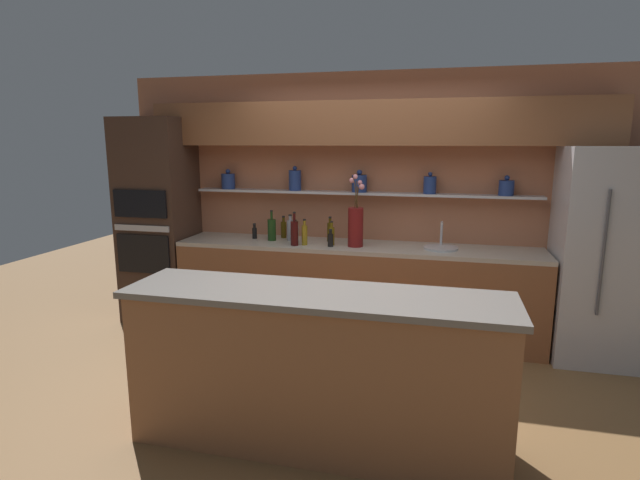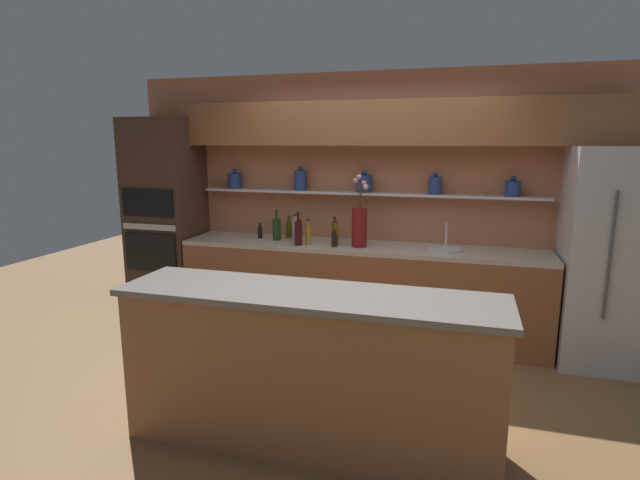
# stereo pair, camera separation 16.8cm
# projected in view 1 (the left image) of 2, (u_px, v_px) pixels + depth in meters

# --- Properties ---
(ground_plane) EXTENTS (12.00, 12.00, 0.00)m
(ground_plane) POSITION_uv_depth(u_px,v_px,m) (338.00, 392.00, 3.88)
(ground_plane) COLOR brown
(back_wall_unit) EXTENTS (5.20, 0.44, 2.60)m
(back_wall_unit) POSITION_uv_depth(u_px,v_px,m) (370.00, 179.00, 5.04)
(back_wall_unit) COLOR #A86647
(back_wall_unit) RESTS_ON ground_plane
(back_counter_unit) EXTENTS (3.57, 0.62, 0.92)m
(back_counter_unit) POSITION_uv_depth(u_px,v_px,m) (355.00, 290.00, 5.00)
(back_counter_unit) COLOR brown
(back_counter_unit) RESTS_ON ground_plane
(island_counter) EXTENTS (2.39, 0.61, 1.02)m
(island_counter) POSITION_uv_depth(u_px,v_px,m) (316.00, 370.00, 3.13)
(island_counter) COLOR #99603D
(island_counter) RESTS_ON ground_plane
(refrigerator) EXTENTS (0.88, 0.73, 1.88)m
(refrigerator) POSITION_uv_depth(u_px,v_px,m) (610.00, 256.00, 4.33)
(refrigerator) COLOR #B7B7BC
(refrigerator) RESTS_ON ground_plane
(oven_tower) EXTENTS (0.70, 0.64, 2.16)m
(oven_tower) POSITION_uv_depth(u_px,v_px,m) (159.00, 220.00, 5.38)
(oven_tower) COLOR #3D281E
(oven_tower) RESTS_ON ground_plane
(flower_vase) EXTENTS (0.15, 0.17, 0.70)m
(flower_vase) POSITION_uv_depth(u_px,v_px,m) (356.00, 224.00, 4.79)
(flower_vase) COLOR maroon
(flower_vase) RESTS_ON back_counter_unit
(sink_fixture) EXTENTS (0.32, 0.32, 0.25)m
(sink_fixture) POSITION_uv_depth(u_px,v_px,m) (441.00, 247.00, 4.72)
(sink_fixture) COLOR #B7B7BC
(sink_fixture) RESTS_ON back_counter_unit
(bottle_sauce_0) EXTENTS (0.05, 0.05, 0.16)m
(bottle_sauce_0) POSITION_uv_depth(u_px,v_px,m) (255.00, 232.00, 5.21)
(bottle_sauce_0) COLOR black
(bottle_sauce_0) RESTS_ON back_counter_unit
(bottle_oil_1) EXTENTS (0.06, 0.06, 0.24)m
(bottle_oil_1) POSITION_uv_depth(u_px,v_px,m) (332.00, 235.00, 4.88)
(bottle_oil_1) COLOR brown
(bottle_oil_1) RESTS_ON back_counter_unit
(bottle_oil_2) EXTENTS (0.06, 0.06, 0.26)m
(bottle_oil_2) POSITION_uv_depth(u_px,v_px,m) (330.00, 231.00, 5.04)
(bottle_oil_2) COLOR #47380A
(bottle_oil_2) RESTS_ON back_counter_unit
(bottle_sauce_3) EXTENTS (0.05, 0.05, 0.17)m
(bottle_sauce_3) POSITION_uv_depth(u_px,v_px,m) (330.00, 239.00, 4.81)
(bottle_sauce_3) COLOR black
(bottle_sauce_3) RESTS_ON back_counter_unit
(bottle_oil_4) EXTENTS (0.06, 0.06, 0.23)m
(bottle_oil_4) POSITION_uv_depth(u_px,v_px,m) (284.00, 229.00, 5.25)
(bottle_oil_4) COLOR #47380A
(bottle_oil_4) RESTS_ON back_counter_unit
(bottle_spirit_5) EXTENTS (0.07, 0.07, 0.23)m
(bottle_spirit_5) POSITION_uv_depth(u_px,v_px,m) (295.00, 233.00, 5.00)
(bottle_spirit_5) COLOR gray
(bottle_spirit_5) RESTS_ON back_counter_unit
(bottle_spirit_6) EXTENTS (0.07, 0.07, 0.27)m
(bottle_spirit_6) POSITION_uv_depth(u_px,v_px,m) (290.00, 230.00, 5.11)
(bottle_spirit_6) COLOR gray
(bottle_spirit_6) RESTS_ON back_counter_unit
(bottle_wine_7) EXTENTS (0.07, 0.07, 0.33)m
(bottle_wine_7) POSITION_uv_depth(u_px,v_px,m) (294.00, 233.00, 4.85)
(bottle_wine_7) COLOR #380C0C
(bottle_wine_7) RESTS_ON back_counter_unit
(bottle_oil_8) EXTENTS (0.06, 0.06, 0.26)m
(bottle_oil_8) POSITION_uv_depth(u_px,v_px,m) (305.00, 234.00, 4.88)
(bottle_oil_8) COLOR olive
(bottle_oil_8) RESTS_ON back_counter_unit
(bottle_wine_9) EXTENTS (0.08, 0.08, 0.31)m
(bottle_wine_9) POSITION_uv_depth(u_px,v_px,m) (272.00, 229.00, 5.10)
(bottle_wine_9) COLOR #193814
(bottle_wine_9) RESTS_ON back_counter_unit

